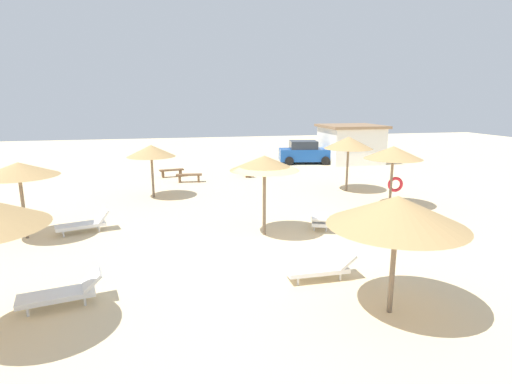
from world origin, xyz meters
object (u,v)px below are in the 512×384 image
at_px(bench_2, 246,171).
at_px(beach_cabana, 351,143).
at_px(lounger_0, 63,293).
at_px(lounger_2, 320,220).
at_px(bench_0, 172,172).
at_px(lounger_1, 321,268).
at_px(parasol_2, 264,163).
at_px(parasol_4, 393,153).
at_px(parasol_5, 349,143).
at_px(parasol_3, 18,170).
at_px(parasol_1, 397,211).
at_px(bench_1, 189,176).
at_px(parasol_6, 151,151).
at_px(lounger_3, 84,224).
at_px(parked_car, 305,153).

distance_m(bench_2, beach_cabana, 9.89).
xyz_separation_m(lounger_0, lounger_2, (8.17, 4.38, -0.01)).
bearing_deg(bench_0, lounger_1, -77.08).
xyz_separation_m(parasol_2, lounger_2, (2.28, 0.35, -2.30)).
bearing_deg(parasol_4, parasol_5, 98.43).
xyz_separation_m(parasol_4, lounger_1, (-5.88, -6.57, -2.13)).
relative_size(parasol_2, parasol_4, 1.04).
bearing_deg(lounger_1, parasol_3, 148.76).
xyz_separation_m(parasol_1, bench_1, (-3.61, 16.21, -2.07)).
height_order(parasol_6, lounger_3, parasol_6).
bearing_deg(bench_2, beach_cabana, 23.85).
xyz_separation_m(lounger_1, bench_0, (-3.69, 16.10, 0.03)).
xyz_separation_m(parasol_1, parasol_3, (-9.81, 7.42, 0.04)).
distance_m(lounger_3, bench_0, 10.95).
bearing_deg(lounger_0, bench_2, 64.24).
bearing_deg(bench_1, parked_car, 30.71).
xyz_separation_m(parasol_1, parasol_5, (4.47, 12.09, 0.15)).
relative_size(bench_0, beach_cabana, 0.35).
distance_m(parasol_1, lounger_1, 3.04).
relative_size(parasol_2, bench_0, 1.86).
bearing_deg(parasol_6, parasol_4, -21.83).
xyz_separation_m(parasol_5, lounger_1, (-5.36, -10.08, -2.24)).
height_order(parasol_5, lounger_3, parasol_5).
height_order(parasol_5, parked_car, parasol_5).
relative_size(parasol_6, bench_0, 1.69).
height_order(parasol_2, bench_1, parasol_2).
xyz_separation_m(parasol_4, lounger_2, (-4.24, -2.25, -2.13)).
distance_m(parasol_3, bench_0, 12.08).
height_order(parasol_6, lounger_2, parasol_6).
bearing_deg(bench_2, lounger_3, -129.31).
height_order(parasol_4, lounger_0, parasol_4).
bearing_deg(parasol_2, bench_2, 82.16).
bearing_deg(lounger_3, bench_0, 72.17).
bearing_deg(parasol_1, lounger_0, 165.26).
bearing_deg(lounger_0, lounger_3, 95.05).
height_order(parasol_2, parked_car, parasol_2).
bearing_deg(lounger_0, bench_1, 75.02).
distance_m(lounger_3, parked_car, 19.30).
distance_m(parasol_1, bench_0, 18.79).
xyz_separation_m(parasol_2, parasol_6, (-4.04, 6.82, -0.29)).
xyz_separation_m(parasol_1, parked_car, (5.45, 21.59, -1.59)).
distance_m(parasol_6, lounger_0, 11.20).
height_order(lounger_2, beach_cabana, beach_cabana).
xyz_separation_m(parasol_2, bench_0, (-3.05, 12.12, -2.26)).
xyz_separation_m(parked_car, beach_cabana, (3.58, -0.19, 0.63)).
xyz_separation_m(lounger_2, bench_1, (-4.36, 9.87, 0.04)).
height_order(parked_car, beach_cabana, beach_cabana).
distance_m(lounger_1, bench_1, 14.46).
relative_size(bench_0, parked_car, 0.36).
distance_m(parasol_1, parasol_2, 6.19).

